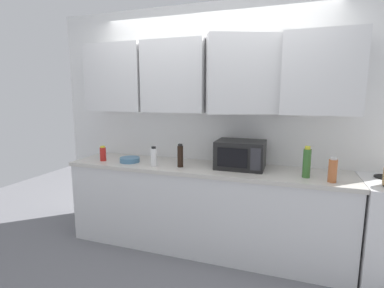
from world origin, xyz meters
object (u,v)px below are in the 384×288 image
Objects in this scene: bottle_soy_dark at (180,156)px; bowl_ceramic_small at (130,160)px; bottle_red_sauce at (103,154)px; bottle_white_jar at (154,157)px; bottle_green_oil at (307,163)px; microwave at (240,154)px; bottle_spice_jar at (333,170)px.

bottle_soy_dark reaches higher than bowl_ceramic_small.
bottle_soy_dark is 0.93m from bottle_red_sauce.
bottle_white_jar reaches higher than bottle_red_sauce.
bottle_green_oil reaches higher than bottle_red_sauce.
microwave is at bearing 14.69° from bottle_soy_dark.
microwave is 2.21× the size of bowl_ceramic_small.
bottle_spice_jar is 0.22m from bottle_green_oil.
bottle_soy_dark is 0.62m from bowl_ceramic_small.
bowl_ceramic_small is (-1.82, 0.02, -0.11)m from bottle_green_oil.
bottle_soy_dark is 1.11× the size of bottle_spice_jar.
bottle_spice_jar is (1.69, -0.02, 0.01)m from bottle_white_jar.
bottle_green_oil reaches higher than bottle_white_jar.
bottle_soy_dark is 0.84× the size of bottle_green_oil.
bottle_white_jar is at bearing -3.27° from bottle_red_sauce.
bottle_white_jar is 1.22× the size of bottle_red_sauce.
microwave is 2.83× the size of bottle_red_sauce.
bowl_ceramic_small is (-0.61, 0.02, -0.09)m from bottle_soy_dark.
microwave is at bearing 166.25° from bottle_green_oil.
bottle_spice_jar is (2.34, -0.06, 0.02)m from bottle_red_sauce.
bottle_green_oil is (1.48, 0.06, 0.04)m from bottle_white_jar.
bottle_white_jar is at bearing -177.61° from bottle_green_oil.
bottle_soy_dark reaches higher than bottle_white_jar.
bowl_ceramic_small is at bearing 177.94° from bottle_soy_dark.
bottle_spice_jar is at bearing -3.08° from bottle_soy_dark.
bottle_green_oil is (0.62, -0.15, -0.00)m from microwave.
bottle_spice_jar reaches higher than bowl_ceramic_small.
bottle_green_oil is at bearing 2.39° from bottle_white_jar.
bottle_red_sauce is at bearing -172.25° from bowl_ceramic_small.
microwave reaches higher than bottle_white_jar.
bowl_ceramic_small is at bearing 179.42° from bottle_green_oil.
microwave reaches higher than bottle_spice_jar.
bottle_red_sauce is (-1.52, -0.18, -0.06)m from microwave.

